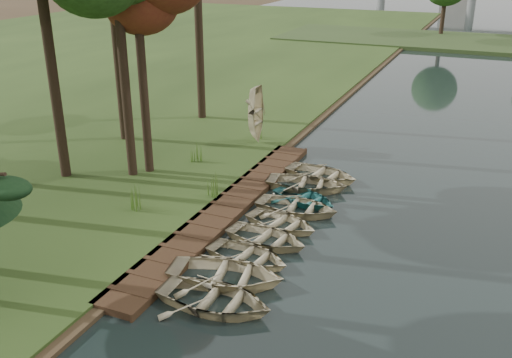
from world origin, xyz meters
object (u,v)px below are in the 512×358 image
at_px(rowboat_1, 226,272).
at_px(rowboat_2, 248,254).
at_px(rowboat_0, 215,297).
at_px(stored_rowboat, 257,137).
at_px(boardwalk, 228,208).

relative_size(rowboat_1, rowboat_2, 1.25).
height_order(rowboat_0, stored_rowboat, stored_rowboat).
bearing_deg(rowboat_2, rowboat_1, -175.55).
distance_m(rowboat_2, stored_rowboat, 12.35).
xyz_separation_m(boardwalk, rowboat_1, (2.37, -5.00, 0.30)).
bearing_deg(rowboat_1, stored_rowboat, 9.02).
relative_size(rowboat_0, stored_rowboat, 1.17).
distance_m(rowboat_0, rowboat_2, 2.88).
bearing_deg(stored_rowboat, rowboat_0, -163.30).
distance_m(boardwalk, rowboat_2, 4.30).
bearing_deg(rowboat_1, boardwalk, 15.57).
xyz_separation_m(boardwalk, rowboat_2, (2.48, -3.50, 0.22)).
height_order(rowboat_2, stored_rowboat, stored_rowboat).
height_order(rowboat_0, rowboat_1, rowboat_1).
bearing_deg(rowboat_0, boardwalk, 22.61).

